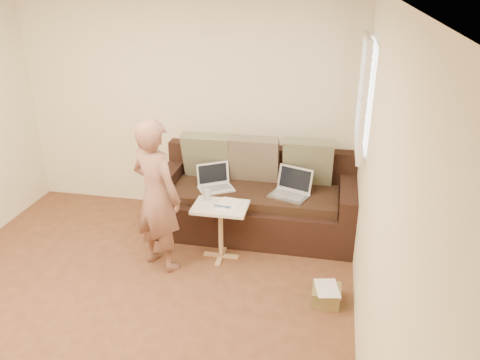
{
  "coord_description": "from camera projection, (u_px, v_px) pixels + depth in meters",
  "views": [
    {
      "loc": [
        1.67,
        -2.98,
        2.77
      ],
      "look_at": [
        0.8,
        1.4,
        0.78
      ],
      "focal_mm": 35.79,
      "sensor_mm": 36.0,
      "label": 1
    }
  ],
  "objects": [
    {
      "name": "laptop_white",
      "position": [
        216.0,
        189.0,
        5.29
      ],
      "size": [
        0.45,
        0.42,
        0.27
      ],
      "primitive_type": null,
      "rotation": [
        0.0,
        0.0,
        0.55
      ],
      "color": "white",
      "rests_on": "sofa"
    },
    {
      "name": "side_table",
      "position": [
        221.0,
        232.0,
        4.89
      ],
      "size": [
        0.54,
        0.38,
        0.6
      ],
      "primitive_type": null,
      "color": "silver",
      "rests_on": "ground"
    },
    {
      "name": "person",
      "position": [
        157.0,
        196.0,
        4.57
      ],
      "size": [
        0.67,
        0.58,
        1.54
      ],
      "primitive_type": "imported",
      "rotation": [
        0.0,
        0.0,
        2.7
      ],
      "color": "brown",
      "rests_on": "ground"
    },
    {
      "name": "paper_on_table",
      "position": [
        228.0,
        204.0,
        4.79
      ],
      "size": [
        0.25,
        0.33,
        0.0
      ],
      "primitive_type": null,
      "rotation": [
        0.0,
        0.0,
        -0.14
      ],
      "color": "white",
      "rests_on": "side_table"
    },
    {
      "name": "window_blinds",
      "position": [
        365.0,
        94.0,
        4.4
      ],
      "size": [
        0.12,
        0.88,
        1.08
      ],
      "primitive_type": null,
      "color": "white",
      "rests_on": "wall_right"
    },
    {
      "name": "pillow_right",
      "position": [
        308.0,
        162.0,
        5.31
      ],
      "size": [
        0.55,
        0.28,
        0.57
      ],
      "primitive_type": null,
      "rotation": [
        0.26,
        0.0,
        0.0
      ],
      "color": "#656B4F",
      "rests_on": "sofa"
    },
    {
      "name": "drinking_glass",
      "position": [
        207.0,
        195.0,
        4.86
      ],
      "size": [
        0.07,
        0.07,
        0.12
      ],
      "primitive_type": null,
      "color": "silver",
      "rests_on": "side_table"
    },
    {
      "name": "striped_box",
      "position": [
        326.0,
        295.0,
        4.28
      ],
      "size": [
        0.25,
        0.25,
        0.16
      ],
      "primitive_type": null,
      "color": "#D35F1F",
      "rests_on": "ground"
    },
    {
      "name": "wall_back",
      "position": [
        187.0,
        105.0,
        5.58
      ],
      "size": [
        4.0,
        0.0,
        4.0
      ],
      "primitive_type": "plane",
      "rotation": [
        1.57,
        0.0,
        0.0
      ],
      "color": "beige",
      "rests_on": "ground"
    },
    {
      "name": "pillow_left",
      "position": [
        207.0,
        156.0,
        5.49
      ],
      "size": [
        0.55,
        0.29,
        0.57
      ],
      "primitive_type": null,
      "rotation": [
        0.28,
        0.0,
        0.0
      ],
      "color": "#656B4F",
      "rests_on": "sofa"
    },
    {
      "name": "pillow_mid",
      "position": [
        254.0,
        159.0,
        5.39
      ],
      "size": [
        0.55,
        0.27,
        0.57
      ],
      "primitive_type": null,
      "rotation": [
        0.24,
        0.0,
        0.0
      ],
      "color": "brown",
      "rests_on": "sofa"
    },
    {
      "name": "sofa",
      "position": [
        255.0,
        196.0,
        5.35
      ],
      "size": [
        2.2,
        0.95,
        0.85
      ],
      "primitive_type": null,
      "color": "black",
      "rests_on": "ground"
    },
    {
      "name": "laptop_silver",
      "position": [
        289.0,
        196.0,
        5.13
      ],
      "size": [
        0.47,
        0.41,
        0.27
      ],
      "primitive_type": null,
      "rotation": [
        0.0,
        0.0,
        -0.35
      ],
      "color": "#B7BABC",
      "rests_on": "sofa"
    },
    {
      "name": "scissors",
      "position": [
        222.0,
        207.0,
        4.73
      ],
      "size": [
        0.19,
        0.13,
        0.02
      ],
      "primitive_type": null,
      "rotation": [
        0.0,
        0.0,
        -0.17
      ],
      "color": "silver",
      "rests_on": "side_table"
    },
    {
      "name": "floor",
      "position": [
        117.0,
        321.0,
        4.09
      ],
      "size": [
        4.5,
        4.5,
        0.0
      ],
      "primitive_type": "plane",
      "color": "#572E20",
      "rests_on": "ground"
    },
    {
      "name": "wall_right",
      "position": [
        374.0,
        207.0,
        3.21
      ],
      "size": [
        0.0,
        4.5,
        4.5
      ],
      "primitive_type": "plane",
      "rotation": [
        1.57,
        0.0,
        -1.57
      ],
      "color": "beige",
      "rests_on": "ground"
    }
  ]
}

